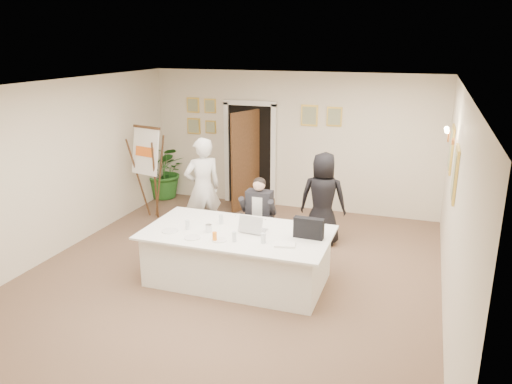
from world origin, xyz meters
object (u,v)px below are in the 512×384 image
(standing_woman, at_px, (323,199))
(standing_man, at_px, (203,188))
(oj_glass, at_px, (215,237))
(seated_man, at_px, (258,217))
(potted_palm, at_px, (165,171))
(flip_chart, at_px, (151,177))
(paper_stack, at_px, (285,244))
(conference_table, at_px, (238,256))
(laptop, at_px, (253,222))
(steel_jug, at_px, (209,228))
(laptop_bag, at_px, (309,228))

(standing_woman, bearing_deg, standing_man, 6.71)
(standing_woman, xyz_separation_m, oj_glass, (-1.02, -2.24, 0.04))
(seated_man, height_order, potted_palm, seated_man)
(standing_man, xyz_separation_m, oj_glass, (1.03, -1.85, -0.06))
(flip_chart, xyz_separation_m, potted_palm, (-0.39, 1.26, -0.22))
(standing_man, relative_size, paper_stack, 6.51)
(conference_table, bearing_deg, flip_chart, 142.14)
(standing_woman, height_order, paper_stack, standing_woman)
(laptop, xyz_separation_m, paper_stack, (0.57, -0.37, -0.13))
(potted_palm, height_order, steel_jug, potted_palm)
(laptop, bearing_deg, potted_palm, 140.42)
(flip_chart, xyz_separation_m, laptop_bag, (3.59, -1.91, 0.09))
(laptop_bag, distance_m, steel_jug, 1.42)
(paper_stack, relative_size, steel_jug, 2.52)
(seated_man, bearing_deg, standing_man, 171.59)
(seated_man, relative_size, standing_woman, 0.82)
(standing_woman, distance_m, steel_jug, 2.32)
(laptop, bearing_deg, conference_table, -149.54)
(laptop, bearing_deg, steel_jug, -151.74)
(laptop, xyz_separation_m, oj_glass, (-0.37, -0.53, -0.07))
(standing_man, relative_size, steel_jug, 16.39)
(standing_man, distance_m, laptop, 1.92)
(potted_palm, bearing_deg, laptop_bag, -38.54)
(steel_jug, bearing_deg, oj_glass, -52.62)
(standing_woman, xyz_separation_m, potted_palm, (-3.83, 1.45, -0.19))
(flip_chart, xyz_separation_m, steel_jug, (2.20, -2.15, -0.00))
(conference_table, height_order, laptop, laptop)
(conference_table, bearing_deg, potted_palm, 132.25)
(paper_stack, height_order, steel_jug, steel_jug)
(standing_woman, relative_size, laptop_bag, 3.87)
(laptop, bearing_deg, flip_chart, 151.00)
(conference_table, relative_size, potted_palm, 2.17)
(steel_jug, bearing_deg, potted_palm, 127.17)
(standing_woman, height_order, oj_glass, standing_woman)
(paper_stack, bearing_deg, standing_man, 139.48)
(flip_chart, xyz_separation_m, standing_man, (1.38, -0.58, 0.07))
(standing_man, xyz_separation_m, potted_palm, (-1.77, 1.85, -0.29))
(standing_man, bearing_deg, standing_woman, 147.38)
(conference_table, xyz_separation_m, oj_glass, (-0.16, -0.43, 0.45))
(conference_table, bearing_deg, standing_man, 130.03)
(conference_table, bearing_deg, laptop, 25.13)
(conference_table, height_order, paper_stack, paper_stack)
(potted_palm, bearing_deg, seated_man, -37.62)
(potted_palm, bearing_deg, oj_glass, -52.81)
(flip_chart, bearing_deg, laptop, -34.33)
(standing_man, bearing_deg, laptop_bag, 105.63)
(seated_man, bearing_deg, potted_palm, 153.93)
(seated_man, distance_m, potted_palm, 3.72)
(laptop, height_order, oj_glass, laptop)
(flip_chart, height_order, steel_jug, flip_chart)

